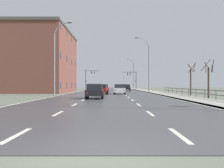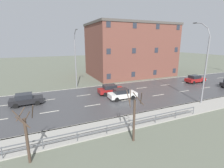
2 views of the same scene
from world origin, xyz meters
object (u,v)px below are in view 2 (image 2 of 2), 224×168
Objects in this scene: street_lamp_midground at (205,65)px; street_lamp_left_bank at (76,60)px; brick_building at (130,50)px; car_far_left at (111,89)px; car_distant at (26,99)px; car_near_right at (195,79)px; car_far_right at (122,94)px.

street_lamp_midground reaches higher than street_lamp_left_bank.
car_far_left is at bearing -39.51° from brick_building.
street_lamp_left_bank reaches higher than car_distant.
car_far_left is (0.10, -18.81, 0.00)m from car_near_right.
car_distant is 27.35m from brick_building.
street_lamp_midground is at bearing 42.70° from street_lamp_left_bank.
car_far_left is (-8.63, -9.60, -4.42)m from street_lamp_midground.
street_lamp_midground reaches higher than car_far_left.
car_far_right and car_far_left have the same top height.
car_far_left and car_distant have the same top height.
street_lamp_left_bank is at bearing -151.19° from car_far_right.
car_far_right is 2.88m from car_far_left.
car_far_right is 0.21× the size of brick_building.
brick_building reaches higher than car_far_left.
car_distant is (-0.21, -12.20, 0.00)m from car_far_left.
car_near_right is at bearing 133.46° from street_lamp_midground.
street_lamp_left_bank is at bearing 125.45° from car_distant.
brick_building is at bearing 148.63° from car_far_right.
car_distant is at bearing -112.07° from street_lamp_midground.
street_lamp_midground is 13.64m from car_far_left.
street_lamp_left_bank is at bearing -137.30° from street_lamp_midground.
car_near_right is at bearing 100.62° from car_far_right.
car_distant is (-8.84, -21.80, -4.42)m from street_lamp_midground.
car_near_right is 1.00× the size of car_far_right.
car_far_left is 12.20m from car_distant.
street_lamp_midground is 1.05× the size of street_lamp_left_bank.
brick_building is at bearing 118.53° from car_distant.
car_far_left is (6.22, 4.10, -4.19)m from street_lamp_left_bank.
car_far_left is 1.02× the size of car_distant.
street_lamp_left_bank reaches higher than car_far_right.
street_lamp_midground is 2.60× the size of car_distant.
street_lamp_midground is at bearing -45.67° from car_near_right.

